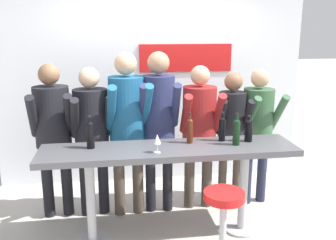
{
  "coord_description": "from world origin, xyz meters",
  "views": [
    {
      "loc": [
        -0.51,
        -3.4,
        2.08
      ],
      "look_at": [
        0.0,
        0.08,
        1.2
      ],
      "focal_mm": 40.0,
      "sensor_mm": 36.0,
      "label": 1
    }
  ],
  "objects_px": {
    "wine_bottle_2": "(236,131)",
    "person_far_right": "(258,122)",
    "bar_stool": "(223,219)",
    "person_center_left": "(127,117)",
    "tasting_table": "(169,161)",
    "wine_bottle_1": "(190,129)",
    "person_far_left": "(53,125)",
    "person_center": "(159,115)",
    "person_left": "(92,126)",
    "person_center_right": "(199,122)",
    "wine_bottle_3": "(249,129)",
    "wine_bottle_4": "(90,133)",
    "wine_glass_0": "(157,140)",
    "wine_bottle_0": "(222,128)",
    "person_right": "(232,124)"
  },
  "relations": [
    {
      "from": "wine_bottle_2",
      "to": "person_far_right",
      "type": "bearing_deg",
      "value": 52.79
    },
    {
      "from": "bar_stool",
      "to": "person_center_left",
      "type": "height_order",
      "value": "person_center_left"
    },
    {
      "from": "tasting_table",
      "to": "wine_bottle_1",
      "type": "bearing_deg",
      "value": 26.05
    },
    {
      "from": "person_far_left",
      "to": "person_center",
      "type": "xyz_separation_m",
      "value": [
        1.14,
        -0.05,
        0.09
      ]
    },
    {
      "from": "person_left",
      "to": "wine_bottle_1",
      "type": "relative_size",
      "value": 5.34
    },
    {
      "from": "person_center_right",
      "to": "tasting_table",
      "type": "bearing_deg",
      "value": -124.92
    },
    {
      "from": "wine_bottle_1",
      "to": "wine_bottle_3",
      "type": "relative_size",
      "value": 1.17
    },
    {
      "from": "person_far_right",
      "to": "wine_bottle_4",
      "type": "xyz_separation_m",
      "value": [
        -1.88,
        -0.52,
        0.09
      ]
    },
    {
      "from": "tasting_table",
      "to": "wine_glass_0",
      "type": "relative_size",
      "value": 14.02
    },
    {
      "from": "person_far_left",
      "to": "wine_bottle_3",
      "type": "distance_m",
      "value": 2.06
    },
    {
      "from": "person_center_right",
      "to": "wine_bottle_2",
      "type": "bearing_deg",
      "value": -67.55
    },
    {
      "from": "bar_stool",
      "to": "person_far_left",
      "type": "xyz_separation_m",
      "value": [
        -1.55,
        1.2,
        0.57
      ]
    },
    {
      "from": "person_far_right",
      "to": "person_center_right",
      "type": "bearing_deg",
      "value": 175.37
    },
    {
      "from": "bar_stool",
      "to": "person_left",
      "type": "distance_m",
      "value": 1.73
    },
    {
      "from": "wine_bottle_0",
      "to": "wine_bottle_3",
      "type": "distance_m",
      "value": 0.27
    },
    {
      "from": "person_center",
      "to": "person_far_right",
      "type": "distance_m",
      "value": 1.17
    },
    {
      "from": "person_left",
      "to": "wine_bottle_0",
      "type": "xyz_separation_m",
      "value": [
        1.32,
        -0.45,
        0.05
      ]
    },
    {
      "from": "person_far_right",
      "to": "bar_stool",
      "type": "bearing_deg",
      "value": -127.99
    },
    {
      "from": "wine_bottle_4",
      "to": "person_center_left",
      "type": "bearing_deg",
      "value": 50.83
    },
    {
      "from": "person_right",
      "to": "person_far_right",
      "type": "relative_size",
      "value": 0.98
    },
    {
      "from": "wine_bottle_1",
      "to": "person_center_left",
      "type": "bearing_deg",
      "value": 144.85
    },
    {
      "from": "person_right",
      "to": "wine_bottle_3",
      "type": "height_order",
      "value": "person_right"
    },
    {
      "from": "wine_bottle_1",
      "to": "wine_bottle_2",
      "type": "bearing_deg",
      "value": -16.21
    },
    {
      "from": "wine_bottle_2",
      "to": "person_right",
      "type": "bearing_deg",
      "value": 75.94
    },
    {
      "from": "person_left",
      "to": "wine_bottle_0",
      "type": "relative_size",
      "value": 5.55
    },
    {
      "from": "person_center",
      "to": "person_center_right",
      "type": "xyz_separation_m",
      "value": [
        0.47,
        0.03,
        -0.11
      ]
    },
    {
      "from": "bar_stool",
      "to": "person_center_right",
      "type": "relative_size",
      "value": 0.44
    },
    {
      "from": "wine_bottle_1",
      "to": "person_far_right",
      "type": "bearing_deg",
      "value": 28.4
    },
    {
      "from": "person_right",
      "to": "person_far_right",
      "type": "bearing_deg",
      "value": 10.15
    },
    {
      "from": "tasting_table",
      "to": "person_center_left",
      "type": "bearing_deg",
      "value": 125.36
    },
    {
      "from": "bar_stool",
      "to": "wine_bottle_4",
      "type": "xyz_separation_m",
      "value": [
        -1.12,
        0.68,
        0.61
      ]
    },
    {
      "from": "tasting_table",
      "to": "wine_bottle_4",
      "type": "distance_m",
      "value": 0.81
    },
    {
      "from": "person_far_left",
      "to": "wine_bottle_3",
      "type": "height_order",
      "value": "person_far_left"
    },
    {
      "from": "person_far_left",
      "to": "wine_bottle_4",
      "type": "height_order",
      "value": "person_far_left"
    },
    {
      "from": "wine_bottle_1",
      "to": "person_left",
      "type": "bearing_deg",
      "value": 154.59
    },
    {
      "from": "wine_bottle_3",
      "to": "wine_bottle_4",
      "type": "distance_m",
      "value": 1.57
    },
    {
      "from": "person_right",
      "to": "wine_glass_0",
      "type": "xyz_separation_m",
      "value": [
        -0.95,
        -0.72,
        0.08
      ]
    },
    {
      "from": "person_far_left",
      "to": "wine_bottle_1",
      "type": "height_order",
      "value": "person_far_left"
    },
    {
      "from": "person_far_right",
      "to": "wine_bottle_0",
      "type": "height_order",
      "value": "person_far_right"
    },
    {
      "from": "wine_bottle_1",
      "to": "wine_bottle_4",
      "type": "height_order",
      "value": "wine_bottle_4"
    },
    {
      "from": "bar_stool",
      "to": "wine_bottle_2",
      "type": "distance_m",
      "value": 0.89
    },
    {
      "from": "person_center_right",
      "to": "wine_bottle_0",
      "type": "distance_m",
      "value": 0.47
    },
    {
      "from": "tasting_table",
      "to": "person_center",
      "type": "height_order",
      "value": "person_center"
    },
    {
      "from": "person_center_left",
      "to": "person_far_right",
      "type": "relative_size",
      "value": 1.12
    },
    {
      "from": "person_center_right",
      "to": "wine_glass_0",
      "type": "distance_m",
      "value": 0.92
    },
    {
      "from": "person_left",
      "to": "wine_bottle_4",
      "type": "distance_m",
      "value": 0.5
    },
    {
      "from": "person_left",
      "to": "wine_bottle_2",
      "type": "xyz_separation_m",
      "value": [
        1.42,
        -0.6,
        0.06
      ]
    },
    {
      "from": "tasting_table",
      "to": "wine_bottle_0",
      "type": "relative_size",
      "value": 8.25
    },
    {
      "from": "person_center_left",
      "to": "wine_bottle_4",
      "type": "xyz_separation_m",
      "value": [
        -0.37,
        -0.45,
        -0.04
      ]
    },
    {
      "from": "person_far_left",
      "to": "person_left",
      "type": "xyz_separation_m",
      "value": [
        0.41,
        -0.02,
        -0.02
      ]
    }
  ]
}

